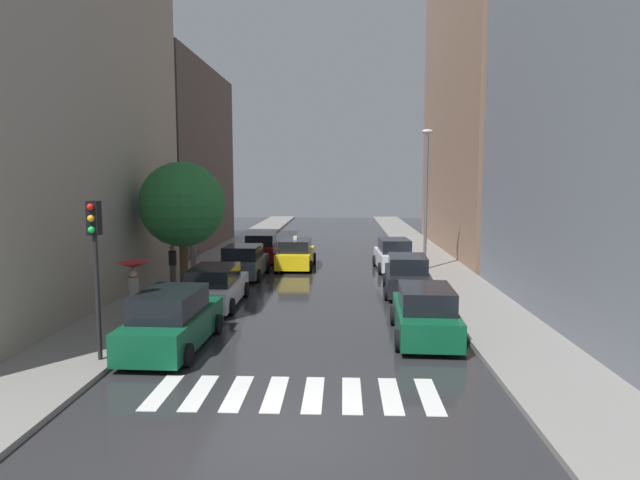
{
  "coord_description": "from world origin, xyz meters",
  "views": [
    {
      "loc": [
        1.11,
        -10.28,
        5.06
      ],
      "look_at": [
        -0.28,
        23.64,
        1.22
      ],
      "focal_mm": 30.97,
      "sensor_mm": 36.0,
      "label": 1
    }
  ],
  "objects_px": {
    "parked_car_right_nearest": "(425,314)",
    "parked_car_left_nearest": "(172,321)",
    "parked_car_right_second": "(407,276)",
    "parked_car_left_second": "(215,287)",
    "street_tree_left": "(182,205)",
    "pedestrian_by_kerb": "(133,277)",
    "taxi_midroad": "(296,254)",
    "pedestrian_near_tree": "(172,252)",
    "parked_car_right_third": "(394,256)",
    "traffic_light_left_corner": "(95,245)",
    "lamp_post_right": "(426,190)",
    "parked_car_left_fourth": "(262,248)",
    "pedestrian_foreground": "(193,245)",
    "parked_car_left_third": "(244,262)"
  },
  "relations": [
    {
      "from": "parked_car_right_nearest",
      "to": "pedestrian_near_tree",
      "type": "xyz_separation_m",
      "value": [
        -10.56,
        8.07,
        0.82
      ]
    },
    {
      "from": "parked_car_left_third",
      "to": "parked_car_right_nearest",
      "type": "bearing_deg",
      "value": -142.48
    },
    {
      "from": "parked_car_right_third",
      "to": "pedestrian_near_tree",
      "type": "bearing_deg",
      "value": 111.28
    },
    {
      "from": "parked_car_left_second",
      "to": "parked_car_right_nearest",
      "type": "height_order",
      "value": "parked_car_right_nearest"
    },
    {
      "from": "pedestrian_foreground",
      "to": "pedestrian_by_kerb",
      "type": "bearing_deg",
      "value": 155.21
    },
    {
      "from": "parked_car_right_nearest",
      "to": "pedestrian_near_tree",
      "type": "distance_m",
      "value": 13.32
    },
    {
      "from": "parked_car_right_nearest",
      "to": "pedestrian_by_kerb",
      "type": "xyz_separation_m",
      "value": [
        -9.81,
        1.28,
        0.89
      ]
    },
    {
      "from": "parked_car_right_third",
      "to": "traffic_light_left_corner",
      "type": "distance_m",
      "value": 18.5
    },
    {
      "from": "pedestrian_near_tree",
      "to": "traffic_light_left_corner",
      "type": "height_order",
      "value": "traffic_light_left_corner"
    },
    {
      "from": "pedestrian_near_tree",
      "to": "street_tree_left",
      "type": "distance_m",
      "value": 2.81
    },
    {
      "from": "pedestrian_by_kerb",
      "to": "parked_car_left_third",
      "type": "bearing_deg",
      "value": 4.45
    },
    {
      "from": "parked_car_right_nearest",
      "to": "parked_car_right_third",
      "type": "bearing_deg",
      "value": 1.47
    },
    {
      "from": "parked_car_left_second",
      "to": "street_tree_left",
      "type": "bearing_deg",
      "value": 37.49
    },
    {
      "from": "lamp_post_right",
      "to": "parked_car_left_nearest",
      "type": "bearing_deg",
      "value": -124.28
    },
    {
      "from": "parked_car_left_fourth",
      "to": "parked_car_right_second",
      "type": "xyz_separation_m",
      "value": [
        7.73,
        -9.1,
        0.0
      ]
    },
    {
      "from": "parked_car_left_nearest",
      "to": "parked_car_left_second",
      "type": "relative_size",
      "value": 1.01
    },
    {
      "from": "pedestrian_near_tree",
      "to": "pedestrian_by_kerb",
      "type": "height_order",
      "value": "pedestrian_near_tree"
    },
    {
      "from": "parked_car_right_second",
      "to": "parked_car_right_third",
      "type": "relative_size",
      "value": 1.04
    },
    {
      "from": "parked_car_left_third",
      "to": "pedestrian_foreground",
      "type": "xyz_separation_m",
      "value": [
        -2.62,
        0.16,
        0.86
      ]
    },
    {
      "from": "parked_car_left_third",
      "to": "lamp_post_right",
      "type": "relative_size",
      "value": 0.55
    },
    {
      "from": "parked_car_left_third",
      "to": "pedestrian_near_tree",
      "type": "bearing_deg",
      "value": 130.39
    },
    {
      "from": "traffic_light_left_corner",
      "to": "parked_car_right_nearest",
      "type": "bearing_deg",
      "value": 17.48
    },
    {
      "from": "parked_car_left_fourth",
      "to": "parked_car_left_second",
      "type": "bearing_deg",
      "value": 178.5
    },
    {
      "from": "parked_car_right_second",
      "to": "lamp_post_right",
      "type": "relative_size",
      "value": 0.59
    },
    {
      "from": "parked_car_right_second",
      "to": "pedestrian_by_kerb",
      "type": "distance_m",
      "value": 11.45
    },
    {
      "from": "taxi_midroad",
      "to": "traffic_light_left_corner",
      "type": "relative_size",
      "value": 1.08
    },
    {
      "from": "pedestrian_near_tree",
      "to": "pedestrian_by_kerb",
      "type": "relative_size",
      "value": 1.0
    },
    {
      "from": "parked_car_right_nearest",
      "to": "taxi_midroad",
      "type": "distance_m",
      "value": 14.54
    },
    {
      "from": "traffic_light_left_corner",
      "to": "parked_car_right_third",
      "type": "bearing_deg",
      "value": 59.26
    },
    {
      "from": "parked_car_left_second",
      "to": "lamp_post_right",
      "type": "relative_size",
      "value": 0.65
    },
    {
      "from": "street_tree_left",
      "to": "pedestrian_by_kerb",
      "type": "bearing_deg",
      "value": -91.79
    },
    {
      "from": "pedestrian_by_kerb",
      "to": "pedestrian_foreground",
      "type": "bearing_deg",
      "value": 20.54
    },
    {
      "from": "parked_car_right_nearest",
      "to": "parked_car_left_nearest",
      "type": "bearing_deg",
      "value": 102.67
    },
    {
      "from": "parked_car_right_third",
      "to": "taxi_midroad",
      "type": "height_order",
      "value": "taxi_midroad"
    },
    {
      "from": "parked_car_right_third",
      "to": "traffic_light_left_corner",
      "type": "relative_size",
      "value": 0.99
    },
    {
      "from": "parked_car_left_second",
      "to": "parked_car_right_second",
      "type": "bearing_deg",
      "value": -72.12
    },
    {
      "from": "traffic_light_left_corner",
      "to": "lamp_post_right",
      "type": "bearing_deg",
      "value": 54.42
    },
    {
      "from": "parked_car_right_second",
      "to": "street_tree_left",
      "type": "relative_size",
      "value": 0.79
    },
    {
      "from": "pedestrian_foreground",
      "to": "lamp_post_right",
      "type": "height_order",
      "value": "lamp_post_right"
    },
    {
      "from": "parked_car_left_second",
      "to": "taxi_midroad",
      "type": "xyz_separation_m",
      "value": [
        2.4,
        9.39,
        0.01
      ]
    },
    {
      "from": "parked_car_left_second",
      "to": "parked_car_right_second",
      "type": "height_order",
      "value": "parked_car_right_second"
    },
    {
      "from": "traffic_light_left_corner",
      "to": "lamp_post_right",
      "type": "height_order",
      "value": "lamp_post_right"
    },
    {
      "from": "parked_car_right_second",
      "to": "pedestrian_near_tree",
      "type": "distance_m",
      "value": 10.88
    },
    {
      "from": "traffic_light_left_corner",
      "to": "lamp_post_right",
      "type": "xyz_separation_m",
      "value": [
        11.0,
        15.38,
        1.12
      ]
    },
    {
      "from": "taxi_midroad",
      "to": "lamp_post_right",
      "type": "relative_size",
      "value": 0.62
    },
    {
      "from": "parked_car_left_nearest",
      "to": "parked_car_right_nearest",
      "type": "height_order",
      "value": "parked_car_left_nearest"
    },
    {
      "from": "street_tree_left",
      "to": "traffic_light_left_corner",
      "type": "xyz_separation_m",
      "value": [
        0.45,
        -9.62,
        -0.6
      ]
    },
    {
      "from": "pedestrian_near_tree",
      "to": "traffic_light_left_corner",
      "type": "distance_m",
      "value": 11.17
    },
    {
      "from": "parked_car_left_second",
      "to": "street_tree_left",
      "type": "height_order",
      "value": "street_tree_left"
    },
    {
      "from": "parked_car_right_nearest",
      "to": "parked_car_right_second",
      "type": "height_order",
      "value": "parked_car_right_second"
    }
  ]
}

